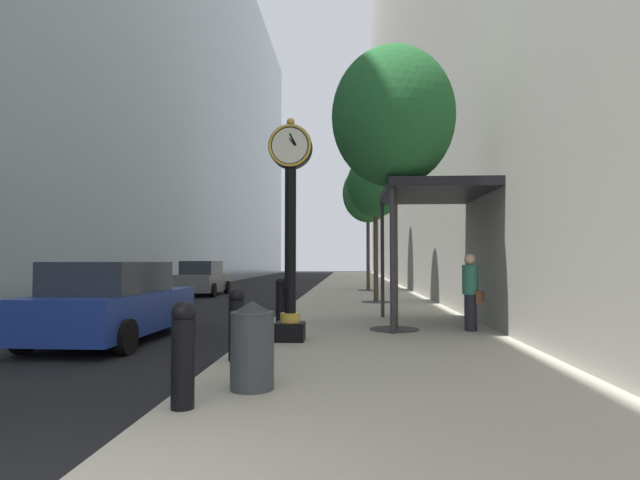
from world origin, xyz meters
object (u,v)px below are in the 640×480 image
street_clock (290,218)px  trash_bin (252,344)px  pedestrian_walking (471,290)px  bollard_fourth (281,298)px  street_tree_near (393,118)px  street_tree_mid_near (376,185)px  street_tree_mid_far (368,194)px  bollard_fifth (292,292)px  car_blue_mid (114,303)px  bollard_second (237,323)px  bollard_nearest (183,352)px  car_grey_near (202,279)px

street_clock → trash_bin: bearing=-90.4°
street_clock → pedestrian_walking: street_clock is taller
bollard_fourth → street_tree_near: size_ratio=0.17×
bollard_fourth → pedestrian_walking: pedestrian_walking is taller
street_tree_mid_near → street_clock: bearing=-102.8°
street_clock → street_tree_mid_far: 17.40m
bollard_fifth → street_tree_mid_near: (2.73, 3.76, 3.78)m
car_blue_mid → street_tree_mid_far: bearing=70.3°
bollard_second → trash_bin: bollard_second is taller
bollard_second → bollard_fourth: 5.10m
street_clock → street_tree_mid_far: size_ratio=0.65×
street_tree_mid_near → street_tree_mid_far: (-0.00, 7.66, 0.68)m
car_blue_mid → bollard_second: bearing=-39.8°
pedestrian_walking → trash_bin: bearing=-125.6°
street_clock → street_tree_mid_near: bearing=77.2°
bollard_fifth → trash_bin: 9.38m
street_clock → bollard_fourth: (-0.60, 3.08, -1.78)m
bollard_nearest → bollard_second: (0.00, 2.55, 0.00)m
bollard_fifth → car_blue_mid: car_blue_mid is taller
bollard_fourth → car_blue_mid: car_blue_mid is taller
bollard_fifth → pedestrian_walking: size_ratio=0.66×
bollard_nearest → bollard_second: 2.55m
street_clock → bollard_fourth: size_ratio=3.87×
bollard_fifth → car_grey_near: bearing=120.3°
bollard_fifth → car_blue_mid: size_ratio=0.24×
street_tree_near → bollard_fifth: bearing=125.0°
bollard_fourth → car_blue_mid: size_ratio=0.24×
street_clock → car_blue_mid: street_clock is taller
trash_bin → car_grey_near: (-5.97, 18.60, 0.13)m
bollard_nearest → bollard_second: size_ratio=1.00×
street_tree_mid_near → street_tree_near: bearing=-90.0°
bollard_nearest → trash_bin: bearing=55.6°
trash_bin → pedestrian_walking: 6.57m
street_tree_mid_near → bollard_second: bearing=-103.5°
bollard_nearest → trash_bin: bollard_nearest is taller
street_clock → pedestrian_walking: size_ratio=2.56×
pedestrian_walking → car_blue_mid: 7.61m
bollard_fourth → bollard_fifth: size_ratio=1.00×
bollard_nearest → car_blue_mid: 6.07m
bollard_fourth → bollard_fifth: (0.00, 2.55, 0.00)m
car_grey_near → bollard_nearest: bearing=-74.5°
pedestrian_walking → car_grey_near: pedestrian_walking is taller
bollard_nearest → car_blue_mid: size_ratio=0.24×
street_clock → street_tree_mid_near: size_ratio=0.77×
trash_bin → pedestrian_walking: pedestrian_walking is taller
street_tree_mid_far → car_grey_near: 9.49m
trash_bin → car_grey_near: bearing=107.8°
bollard_fourth → street_tree_near: 5.18m
street_tree_near → pedestrian_walking: 4.22m
bollard_fourth → trash_bin: bearing=-85.2°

